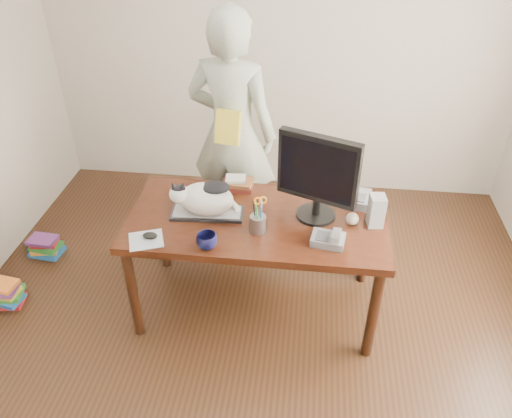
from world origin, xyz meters
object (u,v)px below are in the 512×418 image
Objects in this scene: monitor at (318,174)px; book_pile_b at (45,246)px; calculator at (358,199)px; speaker at (376,211)px; phone at (329,239)px; mouse at (150,236)px; baseball at (352,219)px; book_stack at (237,183)px; book_pile_a at (4,294)px; pen_cup at (258,222)px; desk at (258,229)px; person at (232,134)px; keyboard at (207,213)px; coffee_mug at (207,241)px; cat at (204,198)px.

book_pile_b is (-2.07, 0.31, -0.99)m from monitor.
speaker is at bearing -57.02° from calculator.
mouse is at bearing -166.89° from phone.
baseball is (0.23, -0.04, -0.28)m from monitor.
book_stack is 0.80× the size of book_pile_a.
desk is at bearing 96.03° from pen_cup.
person is 7.11× the size of book_pile_b.
book_pile_a is (-1.16, 0.08, -0.68)m from mouse.
keyboard is 1.69× the size of book_pile_a.
baseball is at bearing -7.40° from desk.
keyboard is 1.60m from book_pile_a.
book_pile_a is at bearing -175.02° from baseball.
phone is at bearing -101.19° from calculator.
mouse is 1.13m from person.
monitor is 0.36m from baseball.
mouse is 0.40× the size of book_pile_b.
desk is 2.86× the size of monitor.
calculator is at bearing 32.18° from pen_cup.
mouse is 0.45× the size of calculator.
monitor reaches higher than phone.
mouse is 1.33m from calculator.
baseball is (0.14, 0.20, 0.01)m from phone.
book_stack is at bearing 153.21° from speaker.
book_pile_b is (-1.72, 0.27, -0.53)m from desk.
coffee_mug is (-0.25, -0.40, 0.19)m from desk.
pen_cup is 0.71m from speaker.
keyboard is at bearing -14.16° from book_pile_b.
cat is at bearing 7.66° from book_pile_a.
monitor is 5.46× the size of mouse.
cat is at bearing -165.11° from desk.
coffee_mug reaches higher than calculator.
person is (-0.63, 0.75, -0.15)m from monitor.
desk is 0.44m from cat.
keyboard is 4.46× the size of mouse.
book_pile_b is at bearing 164.74° from speaker.
pen_cup reaches higher than book_stack.
cat is 2.01× the size of book_stack.
person is at bearing 91.43° from coffee_mug.
desk is at bearing 123.13° from person.
book_pile_a is (-2.10, -0.24, -0.98)m from monitor.
baseball reaches higher than keyboard.
monitor is 0.75m from coffee_mug.
mouse is (-0.28, -0.27, 0.01)m from keyboard.
baseball is (0.58, -0.08, 0.19)m from desk.
person is (-0.11, 0.47, 0.13)m from book_stack.
speaker is 0.15m from baseball.
cat is 1.04m from speaker.
person reaches higher than mouse.
speaker is 2.60× the size of baseball.
book_pile_a is at bearing -175.77° from keyboard.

